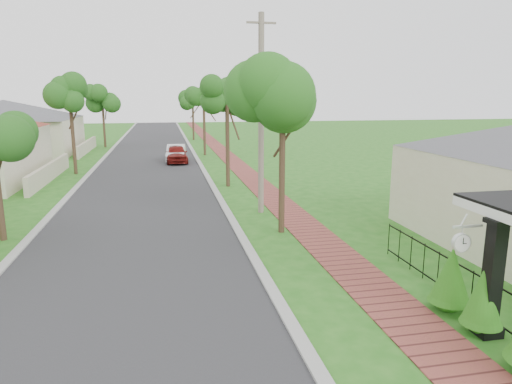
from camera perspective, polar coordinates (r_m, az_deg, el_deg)
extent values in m
plane|color=#226317|center=(10.08, 1.01, -17.18)|extent=(160.00, 160.00, 0.00)
cube|color=#28282B|center=(29.03, -13.47, 1.86)|extent=(7.00, 120.00, 0.02)
cube|color=#9E9E99|center=(29.13, -6.27, 2.15)|extent=(0.30, 120.00, 0.10)
cube|color=#9E9E99|center=(29.40, -20.59, 1.55)|extent=(0.30, 120.00, 0.10)
cube|color=brown|center=(29.47, -1.23, 2.33)|extent=(1.50, 120.00, 0.03)
cube|color=black|center=(10.62, 27.44, -9.53)|extent=(0.30, 0.30, 2.52)
cube|color=black|center=(11.07, 26.86, -15.06)|extent=(0.48, 0.48, 0.24)
cube|color=black|center=(10.27, 28.08, -3.26)|extent=(0.42, 0.42, 0.10)
cube|color=black|center=(11.66, 25.57, -9.10)|extent=(0.03, 8.00, 0.03)
cube|color=black|center=(11.96, 25.22, -12.70)|extent=(0.03, 8.00, 0.03)
cylinder|color=black|center=(11.35, 27.41, -12.32)|extent=(0.02, 0.02, 1.00)
cylinder|color=black|center=(11.82, 25.38, -11.15)|extent=(0.02, 0.02, 1.00)
cylinder|color=black|center=(12.32, 23.51, -10.06)|extent=(0.02, 0.02, 1.00)
cylinder|color=black|center=(12.83, 21.81, -9.05)|extent=(0.02, 0.02, 1.00)
cylinder|color=black|center=(13.35, 20.24, -8.10)|extent=(0.02, 0.02, 1.00)
cylinder|color=black|center=(13.88, 18.80, -7.23)|extent=(0.02, 0.02, 1.00)
cylinder|color=black|center=(14.43, 17.48, -6.41)|extent=(0.02, 0.02, 1.00)
cylinder|color=black|center=(14.99, 16.25, -5.66)|extent=(0.02, 0.02, 1.00)
cylinder|color=#382619|center=(24.97, -3.58, 5.85)|extent=(0.22, 0.22, 4.55)
sphere|color=#124312|center=(24.83, -3.65, 11.38)|extent=(1.70, 1.70, 1.70)
cylinder|color=#382619|center=(38.83, -6.49, 8.21)|extent=(0.22, 0.22, 4.90)
sphere|color=#124312|center=(38.75, -6.58, 12.04)|extent=(1.70, 1.70, 1.70)
cylinder|color=#382619|center=(52.78, -7.86, 8.76)|extent=(0.22, 0.22, 4.20)
sphere|color=#124312|center=(52.71, -7.93, 11.16)|extent=(1.70, 1.70, 1.70)
cylinder|color=#382619|center=(31.20, -21.91, 6.55)|extent=(0.22, 0.22, 4.90)
sphere|color=#124312|center=(31.10, -22.28, 11.30)|extent=(1.70, 1.70, 1.70)
cylinder|color=#382619|center=(47.00, -18.49, 8.10)|extent=(0.22, 0.22, 4.55)
sphere|color=#124312|center=(46.93, -18.68, 11.03)|extent=(1.70, 1.70, 1.70)
sphere|color=#1F6213|center=(10.97, 26.29, -13.99)|extent=(0.66, 0.66, 0.66)
cone|color=#1F6213|center=(10.73, 26.60, -11.01)|extent=(0.75, 0.75, 1.23)
sphere|color=#1F6213|center=(11.77, 22.99, -11.95)|extent=(0.75, 0.75, 0.75)
cone|color=#1F6213|center=(11.55, 23.23, -9.20)|extent=(0.85, 0.85, 1.21)
cube|color=#BFB299|center=(29.69, -24.37, 2.32)|extent=(0.25, 10.00, 1.00)
cube|color=beige|center=(44.69, -28.65, 6.10)|extent=(11.00, 10.00, 3.00)
pyramid|color=#4C4C51|center=(44.57, -28.95, 9.03)|extent=(15.56, 15.56, 1.60)
cube|color=#BFB299|center=(43.34, -20.39, 5.34)|extent=(0.25, 10.00, 1.00)
imported|color=maroon|center=(34.75, -9.93, 4.72)|extent=(1.64, 3.89, 1.31)
imported|color=white|center=(35.31, -9.95, 4.79)|extent=(1.64, 3.93, 1.26)
cylinder|color=#382619|center=(16.33, 3.27, 2.92)|extent=(0.22, 0.22, 4.71)
sphere|color=#2A681E|center=(16.13, 3.38, 11.69)|extent=(2.34, 2.34, 2.34)
cylinder|color=gray|center=(19.04, 0.64, 9.41)|extent=(0.24, 0.24, 8.14)
cube|color=gray|center=(19.23, 0.67, 20.41)|extent=(1.20, 0.08, 0.08)
cube|color=silver|center=(10.39, 24.94, -3.91)|extent=(0.67, 0.05, 0.05)
cylinder|color=silver|center=(10.36, 24.35, -4.78)|extent=(0.02, 0.02, 0.29)
cylinder|color=silver|center=(10.42, 24.26, -5.80)|extent=(0.40, 0.10, 0.40)
cylinder|color=white|center=(10.37, 24.44, -5.89)|extent=(0.35, 0.01, 0.35)
cylinder|color=white|center=(10.46, 24.09, -5.72)|extent=(0.35, 0.01, 0.35)
cube|color=black|center=(10.35, 24.50, -5.57)|extent=(0.02, 0.01, 0.13)
cube|color=black|center=(10.39, 24.64, -5.88)|extent=(0.09, 0.01, 0.02)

